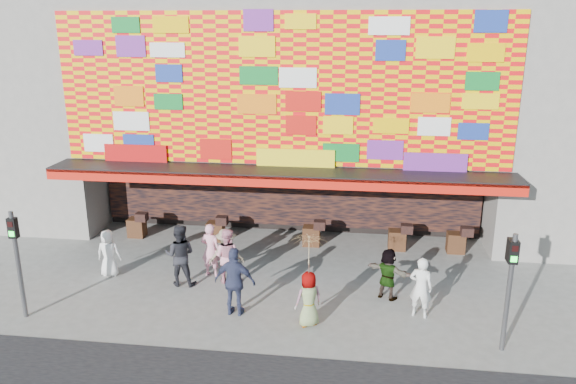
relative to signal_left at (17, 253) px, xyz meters
name	(u,v)px	position (x,y,z in m)	size (l,w,h in m)	color
ground	(261,304)	(6.20, 1.50, -1.86)	(90.00, 90.00, 0.00)	slate
shop_building	(296,86)	(6.20, 9.68, 3.37)	(15.20, 9.40, 10.00)	gray
signal_left	(17,253)	(0.00, 0.00, 0.00)	(0.22, 0.20, 3.00)	#59595B
signal_right	(510,280)	(12.40, 0.00, 0.00)	(0.22, 0.20, 3.00)	#59595B
ped_a	(109,253)	(1.16, 2.77, -1.11)	(0.73, 0.48, 1.50)	white
ped_b	(211,250)	(4.31, 3.19, -1.00)	(0.62, 0.41, 1.71)	pink
ped_c	(180,255)	(3.57, 2.45, -0.91)	(0.93, 0.72, 1.91)	#222228
ped_d	(226,255)	(4.88, 2.93, -1.03)	(1.07, 0.62, 1.66)	gray
ped_e	(235,282)	(5.61, 0.87, -0.90)	(1.13, 0.47, 1.93)	#313656
ped_f	(388,274)	(9.73, 2.35, -1.10)	(1.41, 0.45, 1.52)	gray
ped_g	(309,299)	(7.63, 0.55, -1.11)	(0.73, 0.48, 1.50)	gray
ped_h	(421,287)	(10.55, 1.41, -1.01)	(0.62, 0.41, 1.70)	silver
ped_i	(227,256)	(4.92, 2.79, -1.00)	(0.84, 0.65, 1.72)	pink
parasol	(309,250)	(7.63, 0.55, 0.25)	(1.17, 1.18, 1.77)	#FEDEA0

